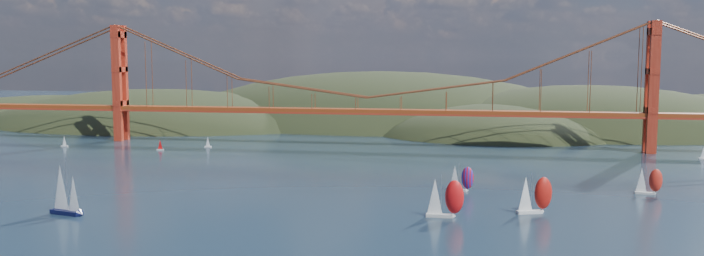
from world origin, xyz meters
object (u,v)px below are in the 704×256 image
sloop_navy (64,190)px  racer_3 (648,181)px  racer_1 (534,194)px  racer_rwb (461,178)px  racer_0 (444,197)px

sloop_navy → racer_3: 162.84m
racer_1 → racer_3: 47.09m
racer_rwb → racer_3: bearing=14.5°
sloop_navy → racer_rwb: (99.40, 48.47, -2.23)m
racer_1 → sloop_navy: bearing=171.4°
racer_1 → racer_3: racer_1 is taller
racer_3 → sloop_navy: bearing=-155.8°
racer_0 → sloop_navy: bearing=-170.5°
racer_1 → racer_3: bearing=22.5°
sloop_navy → racer_rwb: sloop_navy is taller
racer_0 → racer_rwb: 34.82m
sloop_navy → racer_1: bearing=24.9°
racer_0 → racer_rwb: (3.42, 34.64, -1.10)m
sloop_navy → racer_3: size_ratio=1.64×
racer_rwb → racer_0: bearing=-86.6°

